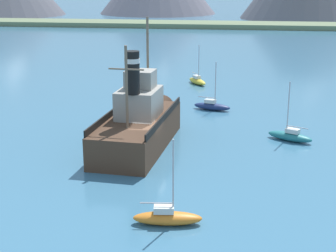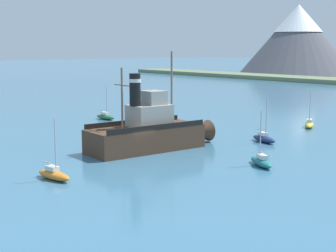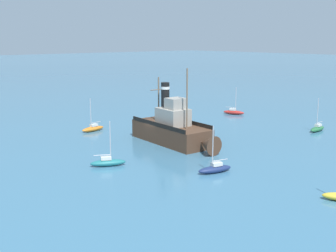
{
  "view_description": "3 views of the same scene",
  "coord_description": "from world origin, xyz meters",
  "px_view_note": "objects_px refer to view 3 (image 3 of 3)",
  "views": [
    {
      "loc": [
        6.56,
        -36.06,
        13.16
      ],
      "look_at": [
        1.3,
        1.45,
        1.97
      ],
      "focal_mm": 55.0,
      "sensor_mm": 36.0,
      "label": 1
    },
    {
      "loc": [
        38.71,
        -30.06,
        10.56
      ],
      "look_at": [
        -1.66,
        5.32,
        2.07
      ],
      "focal_mm": 55.0,
      "sensor_mm": 36.0,
      "label": 2
    },
    {
      "loc": [
        34.75,
        42.07,
        13.49
      ],
      "look_at": [
        -0.27,
        2.32,
        2.38
      ],
      "focal_mm": 45.0,
      "sensor_mm": 36.0,
      "label": 3
    }
  ],
  "objects_px": {
    "sailboat_navy": "(215,169)",
    "sailboat_teal": "(108,162)",
    "sailboat_red": "(234,112)",
    "old_tugboat": "(174,129)",
    "sailboat_green": "(317,128)",
    "sailboat_orange": "(93,128)"
  },
  "relations": [
    {
      "from": "sailboat_orange",
      "to": "sailboat_green",
      "type": "xyz_separation_m",
      "value": [
        -24.87,
        21.93,
        0.0
      ]
    },
    {
      "from": "sailboat_red",
      "to": "sailboat_teal",
      "type": "relative_size",
      "value": 1.0
    },
    {
      "from": "sailboat_red",
      "to": "sailboat_orange",
      "type": "xyz_separation_m",
      "value": [
        26.47,
        -4.65,
        0.0
      ]
    },
    {
      "from": "sailboat_navy",
      "to": "sailboat_teal",
      "type": "distance_m",
      "value": 11.49
    },
    {
      "from": "sailboat_orange",
      "to": "sailboat_navy",
      "type": "distance_m",
      "value": 25.18
    },
    {
      "from": "sailboat_navy",
      "to": "sailboat_green",
      "type": "height_order",
      "value": "same"
    },
    {
      "from": "old_tugboat",
      "to": "sailboat_teal",
      "type": "xyz_separation_m",
      "value": [
        12.02,
        2.77,
        -1.4
      ]
    },
    {
      "from": "sailboat_red",
      "to": "sailboat_orange",
      "type": "distance_m",
      "value": 26.87
    },
    {
      "from": "sailboat_orange",
      "to": "sailboat_navy",
      "type": "xyz_separation_m",
      "value": [
        0.99,
        25.16,
        0.0
      ]
    },
    {
      "from": "sailboat_teal",
      "to": "sailboat_orange",
      "type": "bearing_deg",
      "value": -116.37
    },
    {
      "from": "sailboat_orange",
      "to": "sailboat_navy",
      "type": "bearing_deg",
      "value": 87.75
    },
    {
      "from": "sailboat_navy",
      "to": "sailboat_teal",
      "type": "height_order",
      "value": "same"
    },
    {
      "from": "sailboat_red",
      "to": "sailboat_teal",
      "type": "height_order",
      "value": "same"
    },
    {
      "from": "sailboat_red",
      "to": "sailboat_green",
      "type": "bearing_deg",
      "value": 84.71
    },
    {
      "from": "old_tugboat",
      "to": "sailboat_green",
      "type": "height_order",
      "value": "old_tugboat"
    },
    {
      "from": "old_tugboat",
      "to": "sailboat_red",
      "type": "xyz_separation_m",
      "value": [
        -22.39,
        -8.59,
        -1.4
      ]
    },
    {
      "from": "sailboat_red",
      "to": "sailboat_orange",
      "type": "height_order",
      "value": "same"
    },
    {
      "from": "sailboat_green",
      "to": "old_tugboat",
      "type": "bearing_deg",
      "value": -22.69
    },
    {
      "from": "old_tugboat",
      "to": "sailboat_navy",
      "type": "relative_size",
      "value": 2.98
    },
    {
      "from": "sailboat_green",
      "to": "sailboat_navy",
      "type": "bearing_deg",
      "value": 7.13
    },
    {
      "from": "old_tugboat",
      "to": "sailboat_orange",
      "type": "xyz_separation_m",
      "value": [
        4.08,
        -13.24,
        -1.4
      ]
    },
    {
      "from": "old_tugboat",
      "to": "sailboat_red",
      "type": "height_order",
      "value": "old_tugboat"
    }
  ]
}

